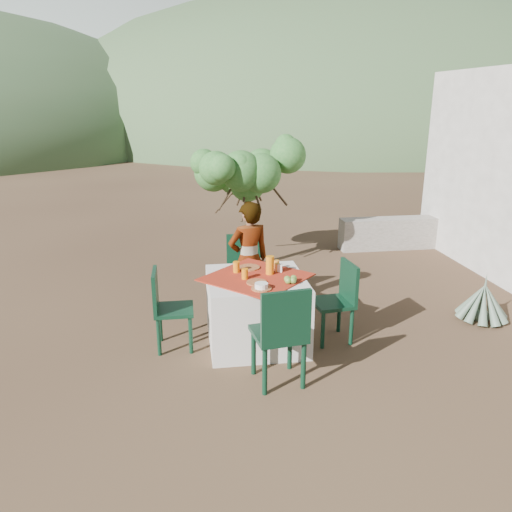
{
  "coord_description": "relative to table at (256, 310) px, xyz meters",
  "views": [
    {
      "loc": [
        -0.39,
        -4.75,
        2.55
      ],
      "look_at": [
        0.38,
        0.56,
        0.86
      ],
      "focal_mm": 35.0,
      "sensor_mm": 36.0,
      "label": 1
    }
  ],
  "objects": [
    {
      "name": "chair_right",
      "position": [
        0.9,
        -0.06,
        0.11
      ],
      "size": [
        0.45,
        0.45,
        0.89
      ],
      "rotation": [
        0.0,
        0.0,
        4.82
      ],
      "color": "black",
      "rests_on": "ground"
    },
    {
      "name": "glass_far",
      "position": [
        -0.19,
        0.17,
        0.44
      ],
      "size": [
        0.07,
        0.07,
        0.12
      ],
      "primitive_type": "cylinder",
      "color": "orange",
      "rests_on": "table"
    },
    {
      "name": "plate_far",
      "position": [
        -0.04,
        0.29,
        0.39
      ],
      "size": [
        0.24,
        0.24,
        0.01
      ],
      "primitive_type": "cylinder",
      "color": "brown",
      "rests_on": "table"
    },
    {
      "name": "jar_left",
      "position": [
        0.25,
        0.13,
        0.43
      ],
      "size": [
        0.06,
        0.06,
        0.09
      ],
      "primitive_type": "cylinder",
      "color": "orange",
      "rests_on": "table"
    },
    {
      "name": "chair_near",
      "position": [
        0.1,
        -0.9,
        0.17
      ],
      "size": [
        0.51,
        0.51,
        0.99
      ],
      "rotation": [
        0.0,
        0.0,
        3.28
      ],
      "color": "black",
      "rests_on": "ground"
    },
    {
      "name": "hill_far_right",
      "position": [
        27.68,
        45.84,
        -0.38
      ],
      "size": [
        36.0,
        36.0,
        14.0
      ],
      "primitive_type": "ellipsoid",
      "color": "slate",
      "rests_on": "ground"
    },
    {
      "name": "ground",
      "position": [
        -0.32,
        -0.16,
        -0.38
      ],
      "size": [
        160.0,
        160.0,
        0.0
      ],
      "primitive_type": "plane",
      "color": "#362318",
      "rests_on": "ground"
    },
    {
      "name": "table",
      "position": [
        0.0,
        0.0,
        0.0
      ],
      "size": [
        1.3,
        1.3,
        0.76
      ],
      "color": "silver",
      "rests_on": "ground"
    },
    {
      "name": "juice_pitcher",
      "position": [
        0.16,
        0.06,
        0.48
      ],
      "size": [
        0.09,
        0.09,
        0.2
      ],
      "primitive_type": "cylinder",
      "color": "orange",
      "rests_on": "table"
    },
    {
      "name": "shrub_tree",
      "position": [
        0.29,
        2.58,
        1.03
      ],
      "size": [
        1.52,
        1.49,
        1.79
      ],
      "color": "#453422",
      "rests_on": "ground"
    },
    {
      "name": "napkin_holder",
      "position": [
        0.27,
        0.12,
        0.43
      ],
      "size": [
        0.08,
        0.06,
        0.09
      ],
      "primitive_type": "cube",
      "rotation": [
        0.0,
        0.0,
        -0.39
      ],
      "color": "white",
      "rests_on": "table"
    },
    {
      "name": "chair_left",
      "position": [
        -0.95,
        0.01,
        0.11
      ],
      "size": [
        0.41,
        0.41,
        0.87
      ],
      "rotation": [
        0.0,
        0.0,
        1.56
      ],
      "color": "black",
      "rests_on": "ground"
    },
    {
      "name": "stone_wall",
      "position": [
        3.28,
        3.24,
        -0.1
      ],
      "size": [
        2.6,
        0.35,
        0.55
      ],
      "primitive_type": "cube",
      "color": "gray",
      "rests_on": "ground"
    },
    {
      "name": "jar_right",
      "position": [
        0.26,
        0.24,
        0.43
      ],
      "size": [
        0.06,
        0.06,
        0.09
      ],
      "primitive_type": "cylinder",
      "color": "orange",
      "rests_on": "table"
    },
    {
      "name": "plate_near",
      "position": [
        -0.02,
        -0.19,
        0.39
      ],
      "size": [
        0.21,
        0.21,
        0.01
      ],
      "primitive_type": "cylinder",
      "color": "brown",
      "rests_on": "table"
    },
    {
      "name": "white_bowl",
      "position": [
        -0.0,
        -0.37,
        0.42
      ],
      "size": [
        0.13,
        0.13,
        0.05
      ],
      "primitive_type": "cylinder",
      "color": "white",
      "rests_on": "bowl_plate"
    },
    {
      "name": "agave",
      "position": [
        2.78,
        0.18,
        -0.16
      ],
      "size": [
        0.62,
        0.62,
        0.65
      ],
      "rotation": [
        0.0,
        0.0,
        -0.18
      ],
      "color": "slate",
      "rests_on": "ground"
    },
    {
      "name": "glass_near",
      "position": [
        -0.13,
        -0.05,
        0.44
      ],
      "size": [
        0.07,
        0.07,
        0.11
      ],
      "primitive_type": "cylinder",
      "color": "orange",
      "rests_on": "table"
    },
    {
      "name": "chair_far",
      "position": [
        -0.01,
        0.99,
        0.14
      ],
      "size": [
        0.47,
        0.47,
        0.93
      ],
      "rotation": [
        0.0,
        0.0,
        -0.1
      ],
      "color": "black",
      "rests_on": "ground"
    },
    {
      "name": "hill_far_center",
      "position": [
        -4.32,
        51.84,
        -0.38
      ],
      "size": [
        60.0,
        60.0,
        24.0
      ],
      "primitive_type": "ellipsoid",
      "color": "slate",
      "rests_on": "ground"
    },
    {
      "name": "hill_near_right",
      "position": [
        11.68,
        35.84,
        -0.38
      ],
      "size": [
        48.0,
        48.0,
        20.0
      ],
      "primitive_type": "ellipsoid",
      "color": "#344B2A",
      "rests_on": "ground"
    },
    {
      "name": "bowl_plate",
      "position": [
        -0.0,
        -0.37,
        0.39
      ],
      "size": [
        0.21,
        0.21,
        0.01
      ],
      "primitive_type": "cylinder",
      "color": "brown",
      "rests_on": "table"
    },
    {
      "name": "fruit_cluster",
      "position": [
        0.32,
        -0.24,
        0.42
      ],
      "size": [
        0.14,
        0.13,
        0.07
      ],
      "color": "olive",
      "rests_on": "table"
    },
    {
      "name": "person",
      "position": [
        0.02,
        0.74,
        0.33
      ],
      "size": [
        0.6,
        0.48,
        1.42
      ],
      "primitive_type": "imported",
      "rotation": [
        0.0,
        0.0,
        3.44
      ],
      "color": "#8C6651",
      "rests_on": "ground"
    }
  ]
}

